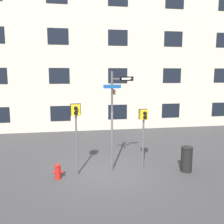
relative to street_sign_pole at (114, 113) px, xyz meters
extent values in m
plane|color=#38383A|center=(-0.42, -0.21, -2.44)|extent=(60.00, 60.00, 0.00)
cube|color=beige|center=(-0.42, 7.82, 3.98)|extent=(24.00, 0.60, 12.83)
cube|color=black|center=(-2.42, 7.50, -1.15)|extent=(1.36, 0.03, 1.04)
cube|color=black|center=(1.58, 7.50, -1.15)|extent=(1.36, 0.03, 1.04)
cube|color=black|center=(5.58, 7.50, -1.15)|extent=(1.36, 0.03, 1.04)
cube|color=black|center=(9.58, 7.50, -1.15)|extent=(1.36, 0.03, 1.04)
cube|color=black|center=(-2.42, 7.50, 1.41)|extent=(1.36, 0.03, 1.04)
cube|color=black|center=(1.58, 7.50, 1.41)|extent=(1.36, 0.03, 1.04)
cube|color=black|center=(5.58, 7.50, 1.41)|extent=(1.36, 0.03, 1.04)
cube|color=black|center=(9.58, 7.50, 1.41)|extent=(1.36, 0.03, 1.04)
cube|color=black|center=(-2.42, 7.50, 3.98)|extent=(1.36, 0.03, 1.04)
cube|color=black|center=(1.58, 7.50, 3.98)|extent=(1.36, 0.03, 1.04)
cube|color=black|center=(5.58, 7.50, 3.98)|extent=(1.36, 0.03, 1.04)
cube|color=black|center=(5.58, 7.50, 6.55)|extent=(1.36, 0.03, 1.04)
cylinder|color=#4C4C51|center=(-0.08, 0.00, -0.38)|extent=(0.09, 0.09, 4.10)
cube|color=#4C4C51|center=(0.22, 0.00, 1.37)|extent=(0.59, 0.05, 0.05)
cube|color=#14478C|center=(-0.08, -0.06, 1.07)|extent=(0.70, 0.02, 0.15)
cube|color=brown|center=(-0.02, 0.00, 0.87)|extent=(0.02, 0.84, 0.19)
cube|color=black|center=(0.51, -0.01, 1.37)|extent=(0.56, 0.02, 0.18)
cube|color=white|center=(0.47, -0.02, 1.37)|extent=(0.32, 0.01, 0.07)
cone|color=white|center=(0.67, -0.02, 1.37)|extent=(0.10, 0.14, 0.14)
cylinder|color=#4C4C51|center=(-1.52, -0.16, -1.23)|extent=(0.08, 0.08, 2.41)
cube|color=gold|center=(-1.52, -0.16, 0.19)|extent=(0.34, 0.26, 0.42)
cube|color=black|center=(-1.52, -0.02, 0.19)|extent=(0.40, 0.02, 0.48)
cylinder|color=black|center=(-1.52, -0.35, 0.28)|extent=(0.15, 0.12, 0.15)
cylinder|color=black|center=(-1.52, -0.35, 0.09)|extent=(0.15, 0.12, 0.15)
cylinder|color=silver|center=(-1.52, -0.30, 0.28)|extent=(0.12, 0.01, 0.12)
cylinder|color=#4C4C51|center=(1.28, 0.13, -1.37)|extent=(0.08, 0.08, 2.13)
cube|color=gold|center=(1.28, 0.13, -0.11)|extent=(0.30, 0.26, 0.38)
cube|color=black|center=(1.28, 0.27, -0.11)|extent=(0.36, 0.02, 0.44)
cylinder|color=black|center=(1.28, -0.06, -0.03)|extent=(0.13, 0.12, 0.13)
cylinder|color=black|center=(1.28, -0.06, -0.20)|extent=(0.13, 0.12, 0.13)
cylinder|color=silver|center=(1.28, -0.01, -0.03)|extent=(0.11, 0.01, 0.11)
cylinder|color=red|center=(-2.26, -0.43, -2.21)|extent=(0.22, 0.22, 0.46)
sphere|color=red|center=(-2.26, -0.43, -1.91)|extent=(0.19, 0.19, 0.19)
cylinder|color=red|center=(-2.41, -0.43, -2.18)|extent=(0.08, 0.08, 0.08)
cylinder|color=red|center=(-2.11, -0.43, -2.18)|extent=(0.08, 0.08, 0.08)
cylinder|color=black|center=(2.95, -0.55, -1.94)|extent=(0.46, 0.46, 1.00)
cylinder|color=black|center=(2.95, -0.55, -1.42)|extent=(0.49, 0.49, 0.04)
camera|label=1|loc=(-1.70, -9.76, 1.60)|focal=40.00mm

